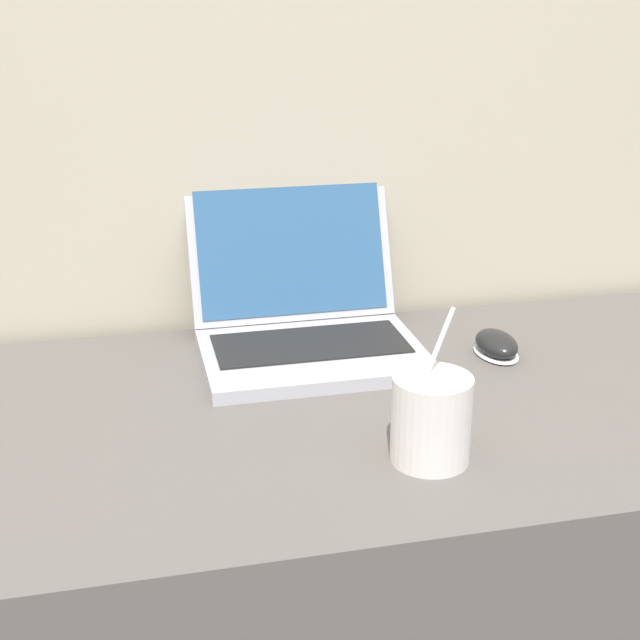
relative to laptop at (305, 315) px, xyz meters
name	(u,v)px	position (x,y,z in m)	size (l,w,h in m)	color
desk	(361,619)	(0.04, -0.21, -0.42)	(1.47, 0.65, 0.73)	#5B5651
laptop	(305,315)	(0.00, 0.00, 0.00)	(0.33, 0.33, 0.24)	#ADADB2
drink_cup	(431,417)	(0.07, -0.38, 0.00)	(0.10, 0.10, 0.19)	silver
computer_mouse	(496,345)	(0.28, -0.10, -0.04)	(0.06, 0.10, 0.04)	white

